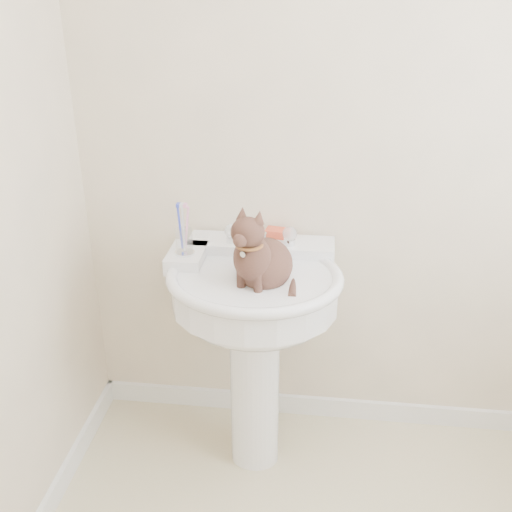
% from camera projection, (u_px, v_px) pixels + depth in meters
% --- Properties ---
extents(wall_back, '(2.20, 0.00, 2.50)m').
position_uv_depth(wall_back, '(376.00, 135.00, 2.10)').
color(wall_back, beige).
rests_on(wall_back, ground).
extents(baseboard_back, '(2.20, 0.02, 0.09)m').
position_uv_depth(baseboard_back, '(352.00, 409.00, 2.61)').
color(baseboard_back, white).
rests_on(baseboard_back, floor).
extents(pedestal_sink, '(0.63, 0.61, 0.86)m').
position_uv_depth(pedestal_sink, '(254.00, 311.00, 2.12)').
color(pedestal_sink, white).
rests_on(pedestal_sink, floor).
extents(faucet, '(0.28, 0.12, 0.14)m').
position_uv_depth(faucet, '(260.00, 235.00, 2.16)').
color(faucet, silver).
rests_on(faucet, pedestal_sink).
extents(soap_bar, '(0.10, 0.07, 0.03)m').
position_uv_depth(soap_bar, '(278.00, 233.00, 2.25)').
color(soap_bar, '#DA4C2E').
rests_on(soap_bar, pedestal_sink).
extents(toothbrush_cup, '(0.07, 0.07, 0.18)m').
position_uv_depth(toothbrush_cup, '(184.00, 241.00, 2.10)').
color(toothbrush_cup, silver).
rests_on(toothbrush_cup, pedestal_sink).
extents(cat, '(0.21, 0.27, 0.39)m').
position_uv_depth(cat, '(262.00, 260.00, 1.99)').
color(cat, brown).
rests_on(cat, pedestal_sink).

